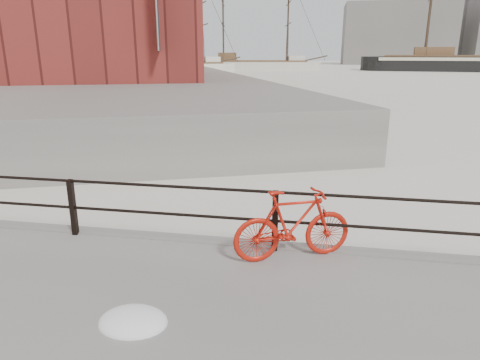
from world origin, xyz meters
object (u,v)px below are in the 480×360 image
at_px(schooner_mid, 255,70).
at_px(schooner_left, 172,73).
at_px(workboat_far, 47,82).
at_px(bicycle, 293,225).

xyz_separation_m(schooner_mid, schooner_left, (-13.30, -13.06, 0.00)).
relative_size(schooner_mid, workboat_far, 2.92).
xyz_separation_m(bicycle, schooner_mid, (-12.69, 83.18, -0.91)).
relative_size(bicycle, schooner_left, 0.07).
distance_m(schooner_mid, workboat_far, 45.44).
height_order(bicycle, schooner_left, schooner_left).
distance_m(schooner_left, workboat_far, 28.63).
bearing_deg(schooner_left, workboat_far, -128.61).
bearing_deg(schooner_mid, schooner_left, -144.98).
relative_size(bicycle, workboat_far, 0.19).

